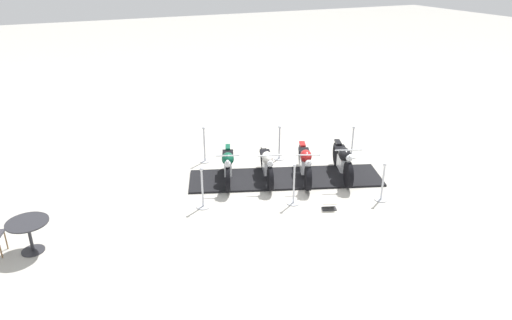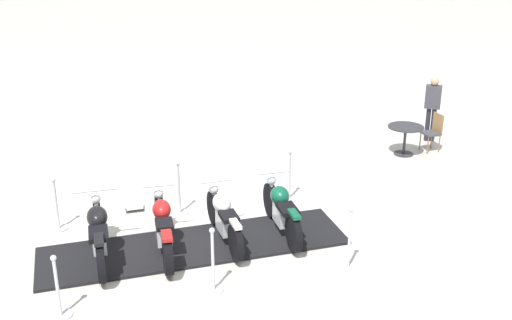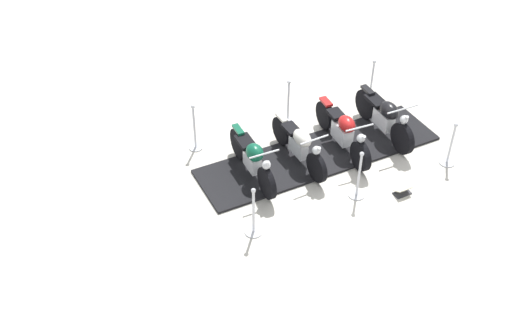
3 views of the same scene
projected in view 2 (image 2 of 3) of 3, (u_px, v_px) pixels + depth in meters
The scene contains 16 objects.
ground_plane at pixel (195, 247), 11.17m from camera, with size 80.00×80.00×0.00m, color beige.
display_platform at pixel (195, 246), 11.16m from camera, with size 5.49×1.45×0.06m, color black.
motorcycle_forest at pixel (281, 209), 11.45m from camera, with size 2.00×0.94×0.99m.
motorcycle_cream at pixel (223, 216), 11.16m from camera, with size 2.04×0.86×0.96m.
motorcycle_maroon at pixel (163, 225), 10.87m from camera, with size 2.15×1.08×0.97m.
motorcycle_black at pixel (99, 232), 10.55m from camera, with size 2.08×1.03×1.05m.
stanchion_left_mid at pixel (213, 270), 9.73m from camera, with size 0.32×0.32×1.12m.
stanchion_left_rear at pixel (59, 298), 9.12m from camera, with size 0.34×0.34×1.03m.
stanchion_right_front at pixel (290, 184), 12.99m from camera, with size 0.35×0.35×1.11m.
stanchion_right_rear at pixel (57, 213), 11.71m from camera, with size 0.33×0.33×1.06m.
stanchion_left_front at pixel (349, 248), 10.37m from camera, with size 0.32×0.32×1.15m.
stanchion_right_mid at pixel (179, 197), 12.34m from camera, with size 0.34×0.34×1.12m.
info_placard at pixel (135, 208), 12.55m from camera, with size 0.32×0.41×0.20m.
cafe_table at pixel (405, 133), 15.39m from camera, with size 0.88×0.88×0.74m.
cafe_chair_near_table at pixel (434, 130), 15.65m from camera, with size 0.50×0.50×0.97m.
bystander_person at pixel (433, 103), 16.19m from camera, with size 0.45×0.41×1.73m.
Camera 2 is at (-8.57, 4.97, 5.52)m, focal length 43.48 mm.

